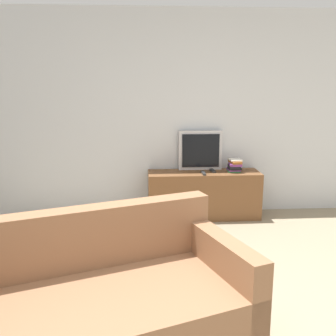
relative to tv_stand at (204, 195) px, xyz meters
name	(u,v)px	position (x,y,z in m)	size (l,w,h in m)	color
wall_back	(184,114)	(-0.23, 0.26, 1.00)	(9.00, 0.06, 2.60)	silver
tv_stand	(204,195)	(0.00, 0.00, 0.00)	(1.41, 0.42, 0.59)	brown
television	(200,150)	(-0.03, 0.17, 0.55)	(0.56, 0.09, 0.50)	silver
couch	(99,311)	(-1.07, -2.53, -0.01)	(2.07, 1.52, 0.86)	#8C6042
book_stack	(234,165)	(0.39, 0.01, 0.37)	(0.19, 0.23, 0.16)	#2D753D
remote_on_stand	(213,171)	(0.11, 0.02, 0.31)	(0.06, 0.16, 0.02)	#2D2D2D
remote_secondary	(203,173)	(-0.02, -0.10, 0.31)	(0.04, 0.19, 0.02)	#2D2D2D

